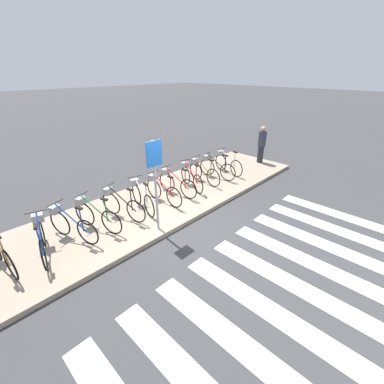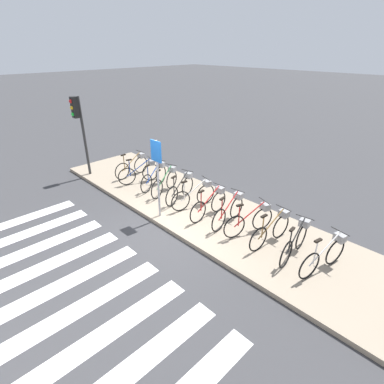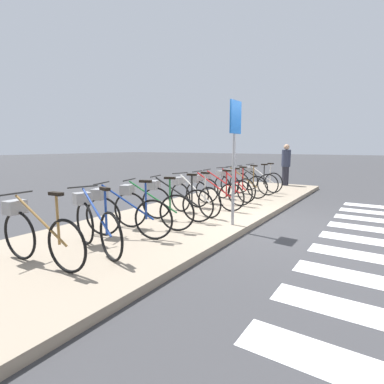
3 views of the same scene
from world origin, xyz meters
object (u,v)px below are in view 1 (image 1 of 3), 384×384
Objects in this scene: parked_bicycle_11 at (227,162)px; sign_post at (155,172)px; parked_bicycle_1 at (41,237)px; parked_bicycle_3 at (95,214)px; parked_bicycle_10 at (215,167)px; parked_bicycle_6 at (162,189)px; pedestrian at (262,144)px; parked_bicycle_2 at (70,223)px; parked_bicycle_7 at (175,182)px; parked_bicycle_9 at (202,171)px; parked_bicycle_4 at (120,203)px; parked_bicycle_8 at (190,176)px; parked_bicycle_5 at (141,196)px.

sign_post is at bearing -165.25° from parked_bicycle_11.
parked_bicycle_1 and parked_bicycle_3 have the same top height.
parked_bicycle_10 is 1.01× the size of parked_bicycle_11.
parked_bicycle_3 is at bearing 178.08° from parked_bicycle_6.
pedestrian reaches higher than parked_bicycle_6.
parked_bicycle_6 is (2.81, -0.09, 0.00)m from parked_bicycle_2.
parked_bicycle_10 is at bearing -0.44° from parked_bicycle_7.
parked_bicycle_9 is at bearing 3.41° from parked_bicycle_6.
parked_bicycle_4 is 0.98× the size of parked_bicycle_6.
parked_bicycle_1 is at bearing -178.95° from parked_bicycle_10.
parked_bicycle_2 is 0.96× the size of parked_bicycle_7.
parked_bicycle_6 is 0.67m from parked_bicycle_7.
parked_bicycle_8 is at bearing 4.72° from parked_bicycle_6.
parked_bicycle_1 is 0.98× the size of parked_bicycle_5.
parked_bicycle_1 is 4.16m from parked_bicycle_7.
parked_bicycle_5 is (2.09, -0.00, 0.00)m from parked_bicycle_2.
parked_bicycle_3 is 0.98× the size of parked_bicycle_4.
pedestrian is (3.50, -0.35, 0.40)m from parked_bicycle_9.
parked_bicycle_7 is at bearing -178.79° from parked_bicycle_9.
sign_post reaches higher than parked_bicycle_5.
parked_bicycle_6 is at bearing -178.76° from parked_bicycle_11.
parked_bicycle_10 is at bearing -3.78° from parked_bicycle_9.
parked_bicycle_2 is 2.09m from parked_bicycle_5.
parked_bicycle_8 is (3.59, 0.04, 0.00)m from parked_bicycle_3.
parked_bicycle_11 is (2.07, -0.04, 0.00)m from parked_bicycle_8.
parked_bicycle_4 is 0.66× the size of sign_post.
parked_bicycle_10 is 2.86m from pedestrian.
parked_bicycle_4 is 1.02× the size of parked_bicycle_8.
sign_post reaches higher than parked_bicycle_9.
parked_bicycle_2 is at bearing -179.93° from parked_bicycle_7.
parked_bicycle_5 is at bearing 179.84° from parked_bicycle_10.
pedestrian is 0.68× the size of sign_post.
parked_bicycle_3 and parked_bicycle_10 have the same top height.
parked_bicycle_1 is 0.97× the size of parked_bicycle_7.
parked_bicycle_11 is (6.97, 0.11, 0.00)m from parked_bicycle_1.
parked_bicycle_3 is at bearing 4.82° from parked_bicycle_1.
parked_bicycle_10 is (5.55, -0.01, 0.00)m from parked_bicycle_2.
parked_bicycle_8 and parked_bicycle_9 have the same top height.
parked_bicycle_2 is 4.22m from parked_bicycle_8.
parked_bicycle_4 is 3.46m from parked_bicycle_9.
parked_bicycle_4 is at bearing 1.93° from parked_bicycle_3.
parked_bicycle_4 is 6.98m from pedestrian.
parked_bicycle_1 is 0.96× the size of pedestrian.
parked_bicycle_2 is at bearing -179.63° from parked_bicycle_8.
pedestrian is (6.27, -0.32, 0.40)m from parked_bicycle_5.
parked_bicycle_5 is 0.97× the size of pedestrian.
parked_bicycle_7 is at bearing 0.07° from parked_bicycle_2.
pedestrian is at bearing -2.39° from parked_bicycle_6.
parked_bicycle_7 is 2.81m from parked_bicycle_11.
parked_bicycle_5 is at bearing -179.22° from parked_bicycle_8.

